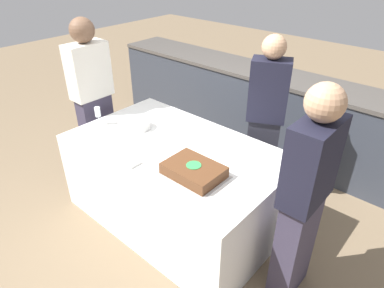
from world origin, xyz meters
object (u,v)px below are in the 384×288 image
(cake, at_px, (194,170))
(person_seated_right, at_px, (304,198))
(person_cutting_cake, at_px, (265,120))
(plate_stack, at_px, (139,125))
(wine_glass, at_px, (98,113))
(person_seated_left, at_px, (93,98))

(cake, relative_size, person_seated_right, 0.29)
(cake, distance_m, person_cutting_cake, 0.96)
(cake, height_order, plate_stack, cake)
(plate_stack, bearing_deg, person_seated_right, -0.78)
(wine_glass, height_order, person_seated_left, person_seated_left)
(wine_glass, relative_size, person_seated_left, 0.11)
(person_seated_left, height_order, person_seated_right, person_seated_left)
(cake, bearing_deg, plate_stack, 165.59)
(cake, distance_m, plate_stack, 0.86)
(wine_glass, relative_size, person_seated_right, 0.11)
(wine_glass, distance_m, person_seated_right, 1.90)
(person_seated_left, xyz_separation_m, person_seated_right, (2.22, 0.00, -0.03))
(wine_glass, bearing_deg, person_cutting_cake, 38.92)
(cake, relative_size, plate_stack, 2.14)
(person_seated_right, bearing_deg, plate_stack, -90.78)
(person_seated_left, relative_size, person_seated_right, 1.03)
(cake, bearing_deg, person_seated_left, 172.59)
(person_seated_right, bearing_deg, cake, -75.31)
(cake, bearing_deg, person_cutting_cake, 90.00)
(person_cutting_cake, bearing_deg, plate_stack, 15.56)
(plate_stack, xyz_separation_m, wine_glass, (-0.32, -0.19, 0.08))
(wine_glass, distance_m, person_seated_left, 0.37)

